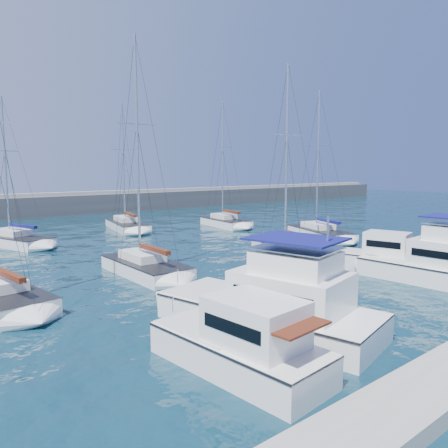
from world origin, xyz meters
TOP-DOWN VIEW (x-y plane):
  - ground at (0.00, 0.00)m, footprint 220.00×220.00m
  - breakwater at (0.00, 52.00)m, footprint 160.00×6.00m
  - motor_yacht_port_outer at (-12.77, -5.90)m, footprint 3.39×7.10m
  - motor_yacht_port_inner at (-9.01, -3.84)m, footprint 6.15×10.68m
  - motor_yacht_stbd_inner at (4.89, -4.41)m, footprint 4.19×8.40m
  - motor_yacht_stbd_outer at (4.89, -0.44)m, footprint 3.92×6.56m
  - sailboat_mid_a at (-17.70, 7.19)m, footprint 3.95×7.14m
  - sailboat_mid_b at (-8.45, 8.96)m, footprint 3.19×7.87m
  - sailboat_mid_d at (3.87, 7.06)m, footprint 5.69×9.04m
  - sailboat_mid_e at (13.33, 11.44)m, footprint 5.83×9.24m
  - sailboat_back_a at (-12.39, 26.59)m, footprint 5.57×8.76m
  - sailboat_back_b at (0.68, 29.81)m, footprint 5.04×9.68m
  - sailboat_back_c at (11.48, 24.65)m, footprint 3.99×7.91m

SIDE VIEW (x-z plane):
  - ground at x=0.00m, z-range 0.00..0.00m
  - sailboat_back_b at x=0.68m, z-range -6.98..8.01m
  - sailboat_back_a at x=-12.39m, z-range -6.50..7.53m
  - sailboat_mid_e at x=13.33m, z-range -7.15..8.20m
  - sailboat_mid_d at x=3.87m, z-range -7.39..8.45m
  - sailboat_back_c at x=11.48m, z-range -7.30..8.38m
  - sailboat_mid_b at x=-8.45m, z-range -7.58..8.68m
  - sailboat_mid_a at x=-17.70m, z-range -7.09..8.18m
  - motor_yacht_port_outer at x=-12.77m, z-range -0.66..2.54m
  - motor_yacht_stbd_outer at x=4.89m, z-range -0.66..2.54m
  - breakwater at x=0.00m, z-range -1.17..3.28m
  - motor_yacht_port_inner at x=-9.01m, z-range -1.21..3.48m
  - motor_yacht_stbd_inner at x=4.89m, z-range -1.21..3.48m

